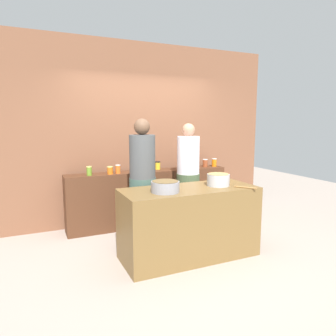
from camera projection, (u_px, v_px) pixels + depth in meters
ground at (178, 247)px, 4.24m from camera, size 12.00×12.00×0.00m
storefront_wall at (142, 133)px, 5.32m from camera, size 4.80×0.12×3.00m
display_shelf at (150, 197)px, 5.16m from camera, size 2.70×0.36×0.90m
prep_table at (189, 223)px, 3.90m from camera, size 1.70×0.70×0.89m
preserve_jar_0 at (89, 171)px, 4.63m from camera, size 0.08×0.08×0.14m
preserve_jar_1 at (110, 170)px, 4.75m from camera, size 0.09×0.09×0.12m
preserve_jar_2 at (118, 169)px, 4.82m from camera, size 0.08×0.08×0.13m
preserve_jar_3 at (158, 165)px, 5.22m from camera, size 0.09×0.09×0.14m
preserve_jar_4 at (187, 164)px, 5.38m from camera, size 0.08×0.08×0.14m
preserve_jar_5 at (194, 163)px, 5.47m from camera, size 0.09×0.09×0.14m
preserve_jar_6 at (205, 163)px, 5.52m from camera, size 0.09×0.09×0.14m
preserve_jar_7 at (214, 162)px, 5.57m from camera, size 0.09×0.09×0.14m
cooking_pot_left at (165, 187)px, 3.60m from camera, size 0.33×0.33×0.13m
cooking_pot_center at (218, 180)px, 3.97m from camera, size 0.29×0.29×0.16m
wooden_spoon at (245, 187)px, 3.83m from camera, size 0.18×0.23×0.02m
cook_with_tongs at (143, 189)px, 4.22m from camera, size 0.36×0.36×1.74m
cook_in_cap at (188, 184)px, 4.74m from camera, size 0.35×0.35×1.68m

